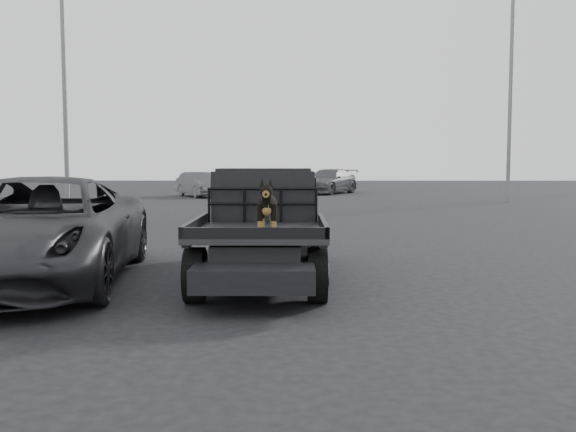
{
  "coord_description": "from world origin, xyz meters",
  "views": [
    {
      "loc": [
        0.82,
        -8.16,
        1.9
      ],
      "look_at": [
        0.76,
        -0.29,
        1.24
      ],
      "focal_mm": 40.0,
      "sensor_mm": 36.0,
      "label": 1
    }
  ],
  "objects_px": {
    "flatbed_ute": "(262,252)",
    "parked_suv": "(37,231)",
    "distant_car_a": "(200,184)",
    "distant_car_b": "(329,181)",
    "floodlight_near": "(62,13)",
    "floodlight_mid": "(512,52)",
    "dog": "(267,209)"
  },
  "relations": [
    {
      "from": "distant_car_b",
      "to": "dog",
      "type": "bearing_deg",
      "value": -66.44
    },
    {
      "from": "dog",
      "to": "floodlight_near",
      "type": "distance_m",
      "value": 19.58
    },
    {
      "from": "parked_suv",
      "to": "floodlight_near",
      "type": "xyz_separation_m",
      "value": [
        -4.8,
        14.97,
        6.73
      ]
    },
    {
      "from": "flatbed_ute",
      "to": "dog",
      "type": "relative_size",
      "value": 7.3
    },
    {
      "from": "flatbed_ute",
      "to": "floodlight_mid",
      "type": "xyz_separation_m",
      "value": [
        10.69,
        20.19,
        6.56
      ]
    },
    {
      "from": "distant_car_b",
      "to": "floodlight_near",
      "type": "distance_m",
      "value": 19.38
    },
    {
      "from": "floodlight_mid",
      "to": "floodlight_near",
      "type": "bearing_deg",
      "value": -163.62
    },
    {
      "from": "distant_car_b",
      "to": "flatbed_ute",
      "type": "bearing_deg",
      "value": -67.06
    },
    {
      "from": "parked_suv",
      "to": "floodlight_near",
      "type": "distance_m",
      "value": 17.11
    },
    {
      "from": "flatbed_ute",
      "to": "floodlight_mid",
      "type": "bearing_deg",
      "value": 62.1
    },
    {
      "from": "flatbed_ute",
      "to": "distant_car_b",
      "type": "distance_m",
      "value": 29.18
    },
    {
      "from": "flatbed_ute",
      "to": "floodlight_near",
      "type": "distance_m",
      "value": 18.25
    },
    {
      "from": "floodlight_mid",
      "to": "flatbed_ute",
      "type": "bearing_deg",
      "value": -117.9
    },
    {
      "from": "flatbed_ute",
      "to": "floodlight_near",
      "type": "xyz_separation_m",
      "value": [
        -8.3,
        14.61,
        7.11
      ]
    },
    {
      "from": "dog",
      "to": "floodlight_mid",
      "type": "height_order",
      "value": "floodlight_mid"
    },
    {
      "from": "parked_suv",
      "to": "distant_car_b",
      "type": "relative_size",
      "value": 1.16
    },
    {
      "from": "dog",
      "to": "distant_car_b",
      "type": "xyz_separation_m",
      "value": [
        2.52,
        30.94,
        -0.54
      ]
    },
    {
      "from": "distant_car_a",
      "to": "floodlight_near",
      "type": "bearing_deg",
      "value": -136.71
    },
    {
      "from": "distant_car_a",
      "to": "distant_car_b",
      "type": "height_order",
      "value": "distant_car_b"
    },
    {
      "from": "dog",
      "to": "distant_car_a",
      "type": "xyz_separation_m",
      "value": [
        -4.87,
        27.31,
        -0.6
      ]
    },
    {
      "from": "distant_car_a",
      "to": "distant_car_b",
      "type": "distance_m",
      "value": 8.23
    },
    {
      "from": "flatbed_ute",
      "to": "parked_suv",
      "type": "xyz_separation_m",
      "value": [
        -3.5,
        -0.36,
        0.38
      ]
    },
    {
      "from": "parked_suv",
      "to": "distant_car_a",
      "type": "height_order",
      "value": "parked_suv"
    },
    {
      "from": "flatbed_ute",
      "to": "floodlight_mid",
      "type": "height_order",
      "value": "floodlight_mid"
    },
    {
      "from": "distant_car_b",
      "to": "floodlight_mid",
      "type": "bearing_deg",
      "value": -19.67
    },
    {
      "from": "dog",
      "to": "parked_suv",
      "type": "relative_size",
      "value": 0.12
    },
    {
      "from": "floodlight_near",
      "to": "floodlight_mid",
      "type": "height_order",
      "value": "floodlight_near"
    },
    {
      "from": "dog",
      "to": "parked_suv",
      "type": "height_order",
      "value": "parked_suv"
    },
    {
      "from": "flatbed_ute",
      "to": "distant_car_a",
      "type": "relative_size",
      "value": 1.29
    },
    {
      "from": "flatbed_ute",
      "to": "parked_suv",
      "type": "distance_m",
      "value": 3.54
    },
    {
      "from": "parked_suv",
      "to": "distant_car_a",
      "type": "relative_size",
      "value": 1.45
    },
    {
      "from": "dog",
      "to": "distant_car_a",
      "type": "bearing_deg",
      "value": 100.11
    }
  ]
}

